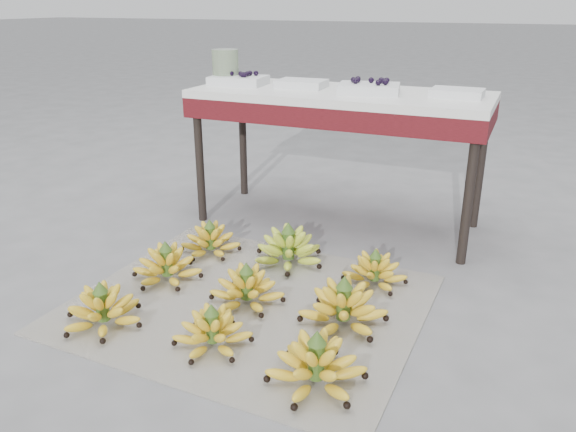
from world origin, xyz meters
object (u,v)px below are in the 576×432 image
at_px(tray_far_left, 239,80).
at_px(glass_jar, 225,66).
at_px(bunch_back_left, 211,241).
at_px(tray_far_right, 457,93).
at_px(bunch_front_left, 103,310).
at_px(bunch_front_center, 213,332).
at_px(bunch_back_center, 288,249).
at_px(bunch_front_right, 316,366).
at_px(bunch_back_right, 375,272).
at_px(tray_right, 369,88).
at_px(bunch_mid_center, 247,289).
at_px(tray_left, 302,84).
at_px(bunch_mid_right, 343,308).
at_px(newspaper_mat, 249,303).
at_px(vendor_table, 340,107).
at_px(bunch_mid_left, 167,266).

xyz_separation_m(tray_far_left, glass_jar, (-0.08, 0.02, 0.06)).
height_order(bunch_back_left, tray_far_right, tray_far_right).
xyz_separation_m(bunch_front_left, bunch_front_center, (0.42, 0.04, -0.00)).
bearing_deg(bunch_back_center, bunch_back_left, -158.15).
distance_m(bunch_front_right, bunch_back_right, 0.68).
relative_size(tray_far_left, tray_right, 0.94).
bearing_deg(bunch_front_left, bunch_mid_center, 55.63).
bearing_deg(bunch_back_center, tray_far_right, 61.32).
relative_size(bunch_back_center, tray_right, 1.25).
bearing_deg(bunch_front_right, tray_left, 98.61).
bearing_deg(tray_right, bunch_front_center, -97.42).
xyz_separation_m(bunch_mid_right, bunch_back_right, (0.02, 0.33, -0.01)).
xyz_separation_m(bunch_back_center, tray_far_left, (-0.50, 0.53, 0.62)).
distance_m(newspaper_mat, tray_far_right, 1.29).
height_order(vendor_table, tray_right, tray_right).
bearing_deg(tray_right, newspaper_mat, -101.20).
bearing_deg(tray_far_left, tray_left, 6.52).
distance_m(bunch_mid_left, tray_far_right, 1.45).
relative_size(bunch_front_center, tray_right, 0.85).
relative_size(bunch_mid_right, glass_jar, 2.32).
xyz_separation_m(bunch_mid_left, bunch_mid_center, (0.38, -0.04, -0.00)).
distance_m(newspaper_mat, bunch_mid_left, 0.40).
relative_size(vendor_table, tray_left, 5.91).
bearing_deg(tray_far_right, tray_right, -171.80).
relative_size(bunch_back_right, tray_right, 0.99).
bearing_deg(bunch_back_right, bunch_mid_center, -152.03).
relative_size(bunch_mid_right, tray_far_right, 1.73).
relative_size(bunch_back_center, tray_left, 1.61).
bearing_deg(vendor_table, glass_jar, 179.46).
xyz_separation_m(bunch_back_right, glass_jar, (-0.98, 0.59, 0.69)).
bearing_deg(newspaper_mat, tray_left, 100.63).
distance_m(bunch_front_center, bunch_mid_left, 0.53).
relative_size(bunch_back_left, glass_jar, 2.03).
bearing_deg(bunch_front_center, tray_far_right, 67.10).
height_order(bunch_front_center, bunch_back_right, bunch_front_center).
bearing_deg(bunch_back_left, bunch_front_left, -115.00).
bearing_deg(vendor_table, bunch_back_left, -124.20).
xyz_separation_m(bunch_back_left, vendor_table, (0.39, 0.58, 0.53)).
bearing_deg(tray_left, tray_right, -8.06).
xyz_separation_m(tray_far_left, tray_right, (0.68, -0.01, 0.00)).
distance_m(bunch_mid_center, glass_jar, 1.29).
relative_size(bunch_back_right, tray_left, 1.28).
bearing_deg(tray_right, bunch_back_right, -68.93).
xyz_separation_m(bunch_front_center, bunch_back_left, (-0.38, 0.63, 0.00)).
height_order(bunch_front_center, glass_jar, glass_jar).
bearing_deg(tray_far_left, bunch_mid_center, -61.28).
height_order(bunch_back_right, tray_right, tray_right).
bearing_deg(bunch_front_center, tray_right, 83.08).
distance_m(bunch_mid_left, bunch_back_center, 0.51).
distance_m(bunch_back_left, bunch_back_right, 0.75).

